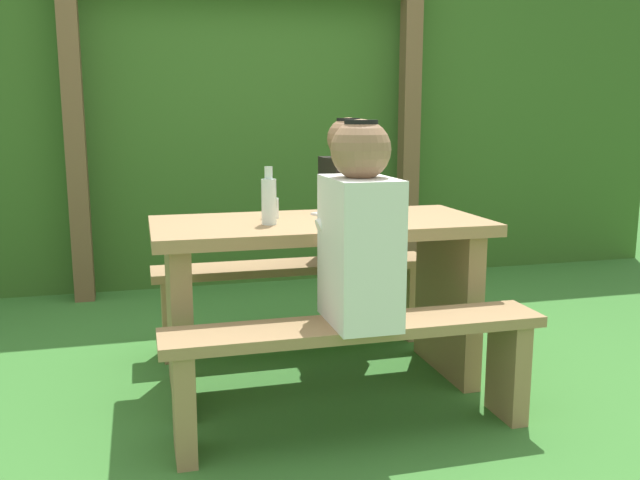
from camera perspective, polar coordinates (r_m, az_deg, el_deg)
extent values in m
plane|color=#3A7831|center=(3.07, 0.00, -11.91)|extent=(12.00, 12.00, 0.00)
cube|color=#366122|center=(5.05, -6.75, 9.99)|extent=(6.40, 0.76, 2.26)
cube|color=brown|center=(4.47, -19.84, 7.47)|extent=(0.12, 0.12, 1.96)
cube|color=brown|center=(4.81, 7.47, 8.18)|extent=(0.12, 0.12, 1.96)
cube|color=#9E7A51|center=(2.87, 0.00, 1.20)|extent=(1.40, 0.64, 0.05)
cube|color=#9E7A51|center=(2.86, -11.76, -6.56)|extent=(0.08, 0.54, 0.68)
cube|color=#9E7A51|center=(3.16, 10.63, -4.92)|extent=(0.08, 0.54, 0.68)
cube|color=#9E7A51|center=(2.46, 3.10, -7.35)|extent=(1.40, 0.24, 0.04)
cube|color=#9E7A51|center=(2.43, -11.38, -13.27)|extent=(0.07, 0.22, 0.40)
cube|color=#9E7A51|center=(2.78, 15.51, -10.35)|extent=(0.07, 0.22, 0.40)
cube|color=#9E7A51|center=(3.41, -2.22, -2.25)|extent=(1.40, 0.24, 0.04)
cube|color=#9E7A51|center=(3.39, -12.52, -6.39)|extent=(0.07, 0.22, 0.40)
cube|color=#9E7A51|center=(3.65, 7.38, -5.01)|extent=(0.07, 0.22, 0.40)
cube|color=white|center=(2.39, 3.36, -0.94)|extent=(0.22, 0.34, 0.52)
sphere|color=#936B4C|center=(2.35, 3.45, 7.56)|extent=(0.21, 0.21, 0.21)
cylinder|color=black|center=(2.35, 3.48, 9.74)|extent=(0.12, 0.12, 0.02)
cylinder|color=white|center=(2.51, 2.38, 2.00)|extent=(0.25, 0.07, 0.15)
cube|color=black|center=(3.44, 2.33, 2.57)|extent=(0.22, 0.34, 0.52)
sphere|color=#936B4C|center=(3.40, 2.38, 8.49)|extent=(0.21, 0.21, 0.21)
cylinder|color=black|center=(3.40, 2.39, 9.99)|extent=(0.12, 0.12, 0.02)
cylinder|color=black|center=(3.29, 3.07, 4.04)|extent=(0.25, 0.07, 0.15)
cylinder|color=silver|center=(2.92, -4.13, 2.69)|extent=(0.07, 0.07, 0.09)
cylinder|color=silver|center=(2.96, 3.51, 3.80)|extent=(0.07, 0.07, 0.19)
cylinder|color=silver|center=(2.95, 3.54, 6.18)|extent=(0.03, 0.03, 0.06)
cylinder|color=silver|center=(2.75, -4.31, 3.22)|extent=(0.06, 0.06, 0.18)
cylinder|color=silver|center=(2.74, -4.35, 5.65)|extent=(0.03, 0.03, 0.05)
cylinder|color=silver|center=(2.83, 2.87, 3.31)|extent=(0.06, 0.06, 0.17)
cylinder|color=silver|center=(2.82, 2.89, 5.79)|extent=(0.03, 0.03, 0.08)
cube|color=silver|center=(2.98, 0.53, 2.13)|extent=(0.12, 0.16, 0.01)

